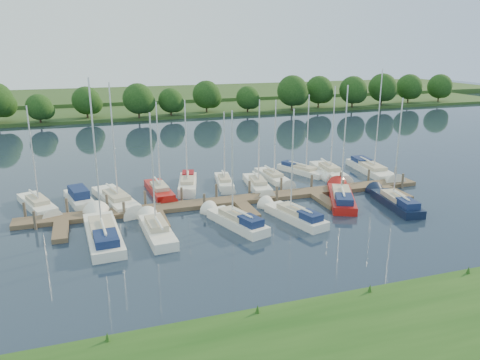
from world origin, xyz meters
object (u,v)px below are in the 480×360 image
object	(u,v)px
sailboat_n_0	(38,206)
motorboat	(80,200)
dock	(239,202)
sailboat_n_5	(224,183)
sailboat_s_2	(236,222)

from	to	relation	value
sailboat_n_0	motorboat	size ratio (longest dim) A/B	1.54
dock	motorboat	xyz separation A→B (m)	(-14.48, 5.14, 0.17)
dock	sailboat_n_0	distance (m)	18.75
dock	motorboat	size ratio (longest dim) A/B	6.15
sailboat_n_0	sailboat_n_5	bearing A→B (deg)	164.62
sailboat_n_5	sailboat_n_0	bearing A→B (deg)	14.78
sailboat_n_5	dock	bearing A→B (deg)	95.82
sailboat_n_5	sailboat_s_2	distance (m)	11.77
dock	sailboat_s_2	world-z (taller)	sailboat_s_2
sailboat_n_0	motorboat	world-z (taller)	sailboat_n_0
motorboat	sailboat_s_2	bearing A→B (deg)	127.94
sailboat_n_0	dock	bearing A→B (deg)	144.78
dock	sailboat_n_5	xyz separation A→B (m)	(0.41, 6.43, 0.07)
dock	motorboat	world-z (taller)	motorboat
dock	sailboat_s_2	size ratio (longest dim) A/B	3.93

